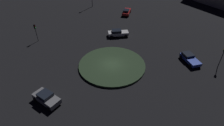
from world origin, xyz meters
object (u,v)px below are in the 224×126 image
Objects in this scene: car_blue at (190,58)px; traffic_light_south at (223,53)px; car_red at (126,12)px; car_grey at (46,98)px; car_silver at (118,33)px; traffic_light_north at (35,29)px.

traffic_light_south is at bearing 52.73° from car_blue.
car_red is 1.12× the size of traffic_light_south.
car_blue is 25.02m from car_grey.
traffic_light_north is (-5.79, 16.38, 1.95)m from car_silver.
car_grey is at bearing -124.44° from car_silver.
traffic_light_north is (1.31, 30.87, 2.03)m from car_blue.
car_red is 1.21× the size of traffic_light_north.
car_blue is 16.13m from car_silver.
car_silver reaches higher than car_blue.
traffic_light_north is at bearing -13.60° from traffic_light_south.
traffic_light_south reaches higher than car_red.
car_red is 0.96× the size of car_silver.
car_blue is 0.93× the size of car_silver.
traffic_light_north reaches higher than car_grey.
car_grey is 28.64m from traffic_light_south.
car_silver is 20.81m from traffic_light_south.
car_blue is 0.97× the size of car_red.
traffic_light_south is (13.35, -25.24, 2.16)m from car_grey.
traffic_light_north is at bearing -33.10° from car_grey.
car_red is at bearing -58.15° from traffic_light_south.
car_red is 28.65m from traffic_light_south.
car_blue is at bearing -20.37° from traffic_light_south.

